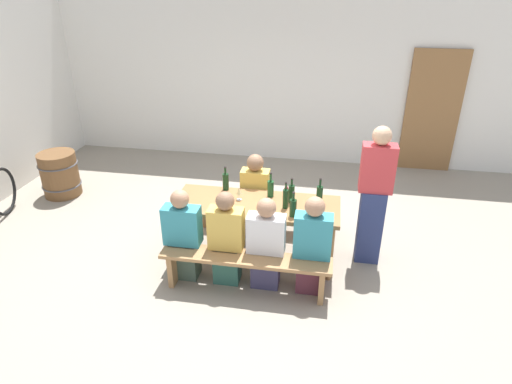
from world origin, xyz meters
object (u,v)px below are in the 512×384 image
object	(u,v)px
wine_bottle_0	(291,193)
wine_bottle_3	(226,181)
tasting_table	(256,210)
standing_host	(374,198)
wine_glass_1	(239,191)
seated_guest_near_1	(226,240)
wine_bottle_2	(271,188)
wine_glass_0	(286,188)
wooden_door	(432,112)
seated_guest_far_0	(255,197)
wine_barrel	(60,174)
wine_bottle_5	(285,198)
seated_guest_near_3	(312,247)
wine_bottle_4	(293,207)
seated_guest_near_2	(266,245)
seated_guest_near_0	(183,237)
bench_near	(245,264)
wine_bottle_1	(319,195)
bench_far	(264,206)

from	to	relation	value
wine_bottle_0	wine_bottle_3	xyz separation A→B (m)	(-0.84, 0.20, -0.00)
tasting_table	standing_host	distance (m)	1.38
wine_glass_1	seated_guest_near_1	xyz separation A→B (m)	(-0.03, -0.57, -0.33)
standing_host	wine_bottle_2	bearing A→B (deg)	-0.90
wine_bottle_3	wine_glass_0	size ratio (longest dim) A/B	1.83
wooden_door	seated_guest_far_0	bearing A→B (deg)	-133.78
tasting_table	wine_barrel	world-z (taller)	tasting_table
wine_bottle_5	seated_guest_near_3	bearing A→B (deg)	-53.18
wooden_door	wine_glass_1	distance (m)	4.18
wine_bottle_3	seated_guest_near_3	bearing A→B (deg)	-35.49
wooden_door	wine_bottle_0	xyz separation A→B (m)	(-2.10, -3.13, -0.18)
wine_glass_1	standing_host	size ratio (longest dim) A/B	0.09
tasting_table	wine_bottle_4	xyz separation A→B (m)	(0.46, -0.22, 0.19)
tasting_table	standing_host	xyz separation A→B (m)	(1.36, 0.19, 0.17)
wine_bottle_3	seated_guest_far_0	xyz separation A→B (m)	(0.34, 0.22, -0.30)
wine_glass_1	seated_guest_near_2	size ratio (longest dim) A/B	0.15
wine_bottle_3	wine_glass_1	world-z (taller)	wine_bottle_3
wine_bottle_3	wine_bottle_2	bearing A→B (deg)	-8.35
wine_bottle_0	wine_bottle_2	bearing A→B (deg)	156.89
wine_glass_1	wine_barrel	world-z (taller)	wine_glass_1
wooden_door	wine_bottle_4	xyz separation A→B (m)	(-2.05, -3.45, -0.19)
wine_glass_0	seated_guest_near_0	world-z (taller)	seated_guest_near_0
bench_near	wine_glass_1	distance (m)	0.91
wine_bottle_1	seated_guest_near_1	bearing A→B (deg)	-147.36
wine_bottle_0	wine_barrel	xyz separation A→B (m)	(-3.75, 1.06, -0.52)
bench_far	standing_host	bearing A→B (deg)	-19.24
tasting_table	wine_bottle_3	world-z (taller)	wine_bottle_3
wine_bottle_2	seated_guest_far_0	distance (m)	0.49
seated_guest_near_0	wine_barrel	xyz separation A→B (m)	(-2.60, 1.67, -0.17)
wine_glass_0	seated_guest_near_1	xyz separation A→B (m)	(-0.57, -0.75, -0.33)
bench_far	seated_guest_near_1	world-z (taller)	seated_guest_near_1
wooden_door	seated_guest_near_1	bearing A→B (deg)	-126.21
bench_near	wine_bottle_5	bearing A→B (deg)	60.35
wine_bottle_5	seated_guest_near_0	xyz separation A→B (m)	(-1.10, -0.47, -0.35)
wooden_door	wine_barrel	distance (m)	6.25
bench_far	wine_bottle_5	distance (m)	0.95
wine_bottle_4	seated_guest_near_0	bearing A→B (deg)	-166.23
bench_near	wine_bottle_0	world-z (taller)	wine_bottle_0
wine_bottle_4	wine_bottle_3	bearing A→B (deg)	149.91
bench_near	bench_far	distance (m)	1.33
bench_near	wine_bottle_3	distance (m)	1.17
wine_bottle_3	seated_guest_near_1	world-z (taller)	seated_guest_near_1
seated_guest_far_0	standing_host	size ratio (longest dim) A/B	0.68
standing_host	wine_bottle_3	bearing A→B (deg)	-3.32
tasting_table	wine_glass_0	xyz separation A→B (m)	(0.33, 0.23, 0.21)
wine_bottle_4	seated_guest_near_2	size ratio (longest dim) A/B	0.27
wooden_door	seated_guest_near_0	world-z (taller)	wooden_door
seated_guest_near_0	standing_host	size ratio (longest dim) A/B	0.65
wine_barrel	seated_guest_near_2	bearing A→B (deg)	-25.25
wine_bottle_4	seated_guest_near_0	distance (m)	1.28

